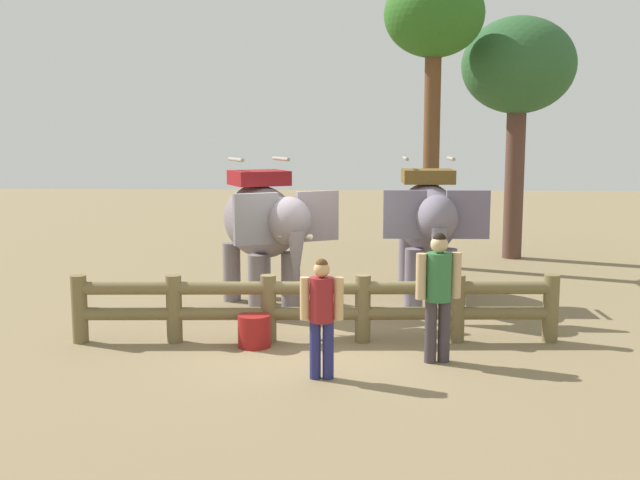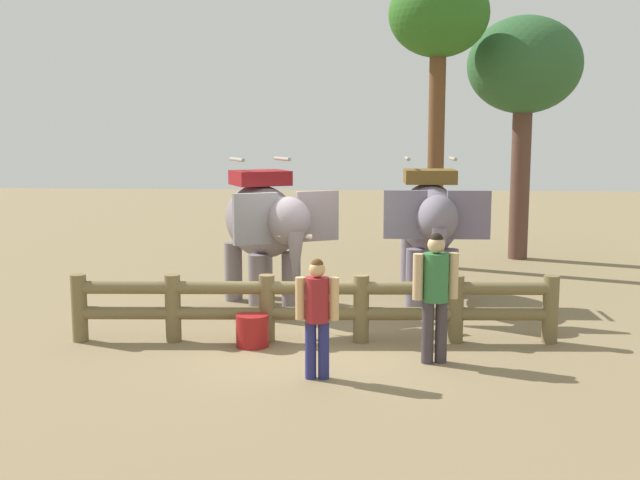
% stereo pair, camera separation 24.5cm
% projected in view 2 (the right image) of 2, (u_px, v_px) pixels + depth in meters
% --- Properties ---
extents(ground_plane, '(60.00, 60.00, 0.00)m').
position_uv_depth(ground_plane, '(314.00, 342.00, 11.86)').
color(ground_plane, olive).
extents(log_fence, '(7.48, 0.65, 1.05)m').
position_uv_depth(log_fence, '(314.00, 304.00, 11.77)').
color(log_fence, brown).
rests_on(log_fence, ground).
extents(elephant_near_left, '(2.53, 3.24, 2.76)m').
position_uv_depth(elephant_near_left, '(264.00, 225.00, 13.76)').
color(elephant_near_left, slate).
rests_on(elephant_near_left, ground).
extents(elephant_center, '(1.82, 3.19, 2.74)m').
position_uv_depth(elephant_center, '(430.00, 222.00, 14.32)').
color(elephant_center, slate).
rests_on(elephant_center, ground).
extents(tourist_woman_in_black, '(0.64, 0.43, 1.84)m').
position_uv_depth(tourist_woman_in_black, '(435.00, 288.00, 10.65)').
color(tourist_woman_in_black, '#3A3239').
rests_on(tourist_woman_in_black, ground).
extents(tourist_man_in_blue, '(0.57, 0.32, 1.60)m').
position_uv_depth(tourist_man_in_blue, '(317.00, 310.00, 9.98)').
color(tourist_man_in_blue, navy).
rests_on(tourist_man_in_blue, ground).
extents(tree_far_left, '(2.31, 2.31, 6.85)m').
position_uv_depth(tree_far_left, '(439.00, 24.00, 17.53)').
color(tree_far_left, brown).
rests_on(tree_far_left, ground).
extents(tree_back_center, '(2.79, 2.79, 6.01)m').
position_uv_depth(tree_back_center, '(524.00, 70.00, 18.84)').
color(tree_back_center, brown).
rests_on(tree_back_center, ground).
extents(feed_bucket, '(0.50, 0.50, 0.49)m').
position_uv_depth(feed_bucket, '(252.00, 330.00, 11.58)').
color(feed_bucket, maroon).
rests_on(feed_bucket, ground).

